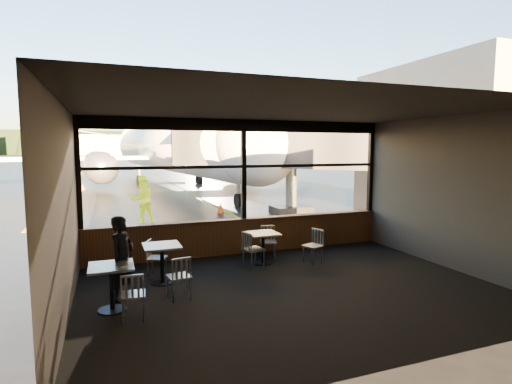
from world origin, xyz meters
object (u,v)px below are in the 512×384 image
jet_bridge (283,153)px  chair_left_s (133,295)px  cafe_table_mid (162,264)px  chair_near_w (254,250)px  cone_nose (220,208)px  ground_crew (142,200)px  cone_wing (83,187)px  chair_near_n (268,242)px  chair_mid_w (157,258)px  chair_near_e (313,246)px  chair_mid_s (179,277)px  passenger (122,259)px  cafe_table_near (263,248)px  airliner (172,111)px  cafe_table_left (112,288)px

jet_bridge → chair_left_s: size_ratio=14.63×
cafe_table_mid → chair_left_s: same height
chair_near_w → cone_nose: size_ratio=1.99×
ground_crew → cone_wing: bearing=-93.8°
chair_near_n → chair_left_s: (-3.43, -2.63, -0.01)m
chair_mid_w → ground_crew: 6.54m
chair_near_w → chair_mid_w: size_ratio=1.10×
cafe_table_mid → chair_near_e: bearing=3.5°
chair_near_e → chair_mid_s: chair_near_e is taller
chair_near_w → chair_left_s: chair_near_w is taller
chair_mid_w → chair_mid_s: bearing=32.0°
chair_mid_s → cone_nose: (3.36, 9.34, -0.19)m
chair_near_w → chair_near_n: size_ratio=1.09×
passenger → cone_wing: bearing=41.5°
chair_left_s → passenger: size_ratio=0.51×
cafe_table_near → ground_crew: size_ratio=0.42×
airliner → passenger: size_ratio=23.04×
chair_near_n → chair_mid_s: (-2.59, -1.99, 0.00)m
chair_near_e → cone_wing: chair_near_e is taller
airliner → jet_bridge: size_ratio=3.07×
airliner → cone_wing: size_ratio=84.01×
airliner → chair_near_w: airliner is taller
cafe_table_left → chair_left_s: (0.32, -0.48, 0.00)m
cafe_table_mid → chair_left_s: 1.75m
cafe_table_near → cone_nose: 7.85m
jet_bridge → ground_crew: jet_bridge is taller
cafe_table_near → cone_nose: cafe_table_near is taller
cafe_table_mid → chair_near_e: (3.60, 0.22, 0.01)m
airliner → chair_near_n: (-0.88, -20.89, -5.11)m
cafe_table_left → chair_near_n: chair_near_n is taller
jet_bridge → chair_near_w: (-3.84, -6.91, -2.12)m
chair_near_e → chair_near_w: size_ratio=0.93×
cone_wing → chair_near_e: bearing=-73.4°
airliner → cafe_table_mid: airliner is taller
cafe_table_near → cone_wing: size_ratio=1.76×
chair_mid_s → passenger: size_ratio=0.52×
chair_left_s → chair_near_w: bearing=39.3°
chair_near_w → chair_mid_s: size_ratio=1.08×
cone_nose → airliner: bearing=89.6°
passenger → chair_near_w: bearing=-33.2°
chair_mid_s → jet_bridge: bearing=46.2°
chair_mid_w → chair_left_s: size_ratio=1.01×
airliner → chair_mid_s: bearing=-104.4°
cafe_table_near → jet_bridge: bearing=62.2°
cafe_table_mid → chair_mid_s: 1.00m
cafe_table_near → cafe_table_left: 3.85m
jet_bridge → chair_near_e: (-2.35, -6.99, -2.15)m
chair_near_e → chair_near_n: 1.15m
chair_near_n → ground_crew: 6.53m
chair_near_e → cone_nose: size_ratio=1.85×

